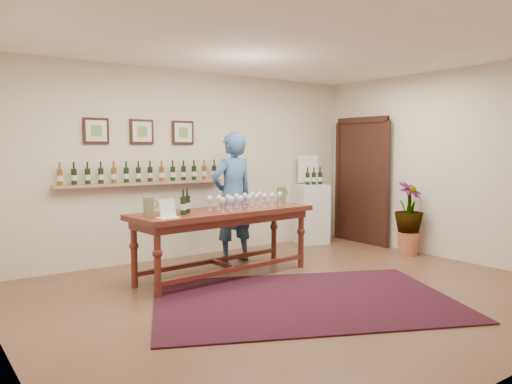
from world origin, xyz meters
TOP-DOWN VIEW (x-y plane):
  - ground at (0.00, 0.00)m, footprint 6.00×6.00m
  - room_shell at (2.11, 1.86)m, footprint 6.00×6.00m
  - rug at (-0.12, -0.26)m, footprint 3.80×3.28m
  - tasting_table at (-0.29, 1.10)m, footprint 2.51×0.98m
  - table_glasses at (-0.00, 1.10)m, footprint 1.42×0.56m
  - table_bottles at (-0.87, 1.02)m, footprint 0.31×0.21m
  - pitcher_left at (-1.32, 1.06)m, footprint 0.16×0.16m
  - pitcher_right at (0.79, 1.30)m, footprint 0.16×0.16m
  - menu_card at (-1.20, 0.84)m, footprint 0.24×0.18m
  - display_pedestal at (2.16, 2.19)m, footprint 0.63×0.63m
  - pedestal_bottles at (2.17, 2.13)m, footprint 0.29×0.15m
  - info_sign at (2.21, 2.33)m, footprint 0.37×0.12m
  - potted_plant at (2.71, 0.56)m, footprint 0.59×0.59m
  - person at (0.27, 1.77)m, footprint 0.71×0.48m

SIDE VIEW (x-z plane):
  - ground at x=0.00m, z-range 0.00..0.00m
  - rug at x=-0.12m, z-range 0.00..0.02m
  - display_pedestal at x=2.16m, z-range 0.00..1.02m
  - potted_plant at x=2.71m, z-range 0.08..1.06m
  - tasting_table at x=-0.29m, z-range 0.30..1.17m
  - person at x=0.27m, z-range 0.00..1.88m
  - table_glasses at x=0.00m, z-range 0.87..1.06m
  - menu_card at x=-1.20m, z-range 0.87..1.08m
  - pitcher_left at x=-1.32m, z-range 0.87..1.09m
  - pitcher_right at x=0.79m, z-range 0.87..1.10m
  - table_bottles at x=-0.87m, z-range 0.87..1.18m
  - room_shell at x=2.11m, z-range -1.88..4.12m
  - pedestal_bottles at x=2.17m, z-range 1.02..1.30m
  - info_sign at x=2.21m, z-range 1.02..1.54m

